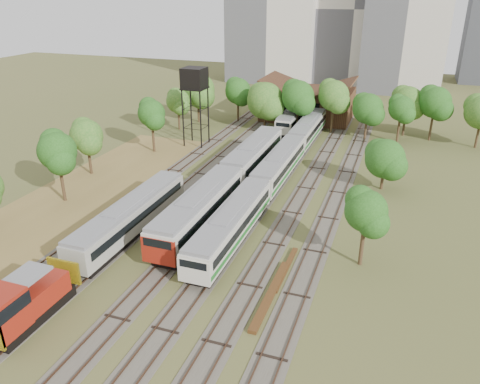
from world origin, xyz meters
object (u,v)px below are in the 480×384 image
at_px(railcar_red_set, 230,180).
at_px(water_tower, 194,80).
at_px(railcar_green_set, 279,165).
at_px(shunter_locomotive, 18,305).

bearing_deg(railcar_red_set, water_tower, 125.34).
bearing_deg(water_tower, railcar_red_set, -54.66).
xyz_separation_m(railcar_red_set, railcar_green_set, (4.00, 7.26, -0.25)).
relative_size(railcar_red_set, railcar_green_set, 0.66).
height_order(railcar_red_set, shunter_locomotive, shunter_locomotive).
xyz_separation_m(shunter_locomotive, water_tower, (-6.01, 43.75, 8.05)).
relative_size(railcar_red_set, shunter_locomotive, 4.26).
bearing_deg(railcar_green_set, railcar_red_set, -118.85).
bearing_deg(railcar_red_set, shunter_locomotive, -102.61).
bearing_deg(water_tower, shunter_locomotive, -82.18).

